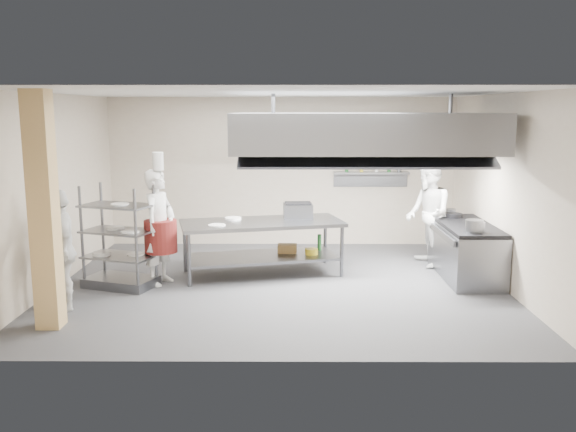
{
  "coord_description": "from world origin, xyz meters",
  "views": [
    {
      "loc": [
        0.18,
        -9.36,
        2.75
      ],
      "look_at": [
        0.13,
        0.2,
        1.08
      ],
      "focal_mm": 38.0,
      "sensor_mm": 36.0,
      "label": 1
    }
  ],
  "objects_px": {
    "pass_rack": "(119,237)",
    "griddle": "(298,211)",
    "stockpot": "(474,226)",
    "chef_head": "(160,227)",
    "cooking_range": "(465,252)",
    "chef_line": "(428,214)",
    "chef_plating": "(61,250)",
    "island": "(262,248)"
  },
  "relations": [
    {
      "from": "chef_head",
      "to": "island",
      "type": "bearing_deg",
      "value": -50.35
    },
    {
      "from": "pass_rack",
      "to": "stockpot",
      "type": "height_order",
      "value": "pass_rack"
    },
    {
      "from": "pass_rack",
      "to": "griddle",
      "type": "height_order",
      "value": "pass_rack"
    },
    {
      "from": "chef_plating",
      "to": "stockpot",
      "type": "bearing_deg",
      "value": 73.71
    },
    {
      "from": "chef_line",
      "to": "chef_plating",
      "type": "distance_m",
      "value": 6.09
    },
    {
      "from": "chef_head",
      "to": "chef_plating",
      "type": "xyz_separation_m",
      "value": [
        -1.1,
        -1.25,
        -0.07
      ]
    },
    {
      "from": "pass_rack",
      "to": "chef_plating",
      "type": "bearing_deg",
      "value": -96.07
    },
    {
      "from": "chef_line",
      "to": "pass_rack",
      "type": "bearing_deg",
      "value": -80.44
    },
    {
      "from": "pass_rack",
      "to": "griddle",
      "type": "xyz_separation_m",
      "value": [
        2.8,
        1.08,
        0.23
      ]
    },
    {
      "from": "cooking_range",
      "to": "chef_line",
      "type": "height_order",
      "value": "chef_line"
    },
    {
      "from": "stockpot",
      "to": "chef_head",
      "type": "bearing_deg",
      "value": 176.87
    },
    {
      "from": "island",
      "to": "chef_plating",
      "type": "distance_m",
      "value": 3.28
    },
    {
      "from": "chef_head",
      "to": "cooking_range",
      "type": "bearing_deg",
      "value": -65.36
    },
    {
      "from": "chef_plating",
      "to": "pass_rack",
      "type": "bearing_deg",
      "value": 129.34
    },
    {
      "from": "chef_plating",
      "to": "stockpot",
      "type": "xyz_separation_m",
      "value": [
        5.99,
        0.98,
        0.15
      ]
    },
    {
      "from": "chef_head",
      "to": "griddle",
      "type": "distance_m",
      "value": 2.38
    },
    {
      "from": "island",
      "to": "chef_plating",
      "type": "height_order",
      "value": "chef_plating"
    },
    {
      "from": "island",
      "to": "pass_rack",
      "type": "relative_size",
      "value": 1.66
    },
    {
      "from": "chef_plating",
      "to": "chef_head",
      "type": "bearing_deg",
      "value": 113.06
    },
    {
      "from": "chef_head",
      "to": "stockpot",
      "type": "distance_m",
      "value": 4.9
    },
    {
      "from": "chef_plating",
      "to": "griddle",
      "type": "height_order",
      "value": "chef_plating"
    },
    {
      "from": "chef_line",
      "to": "griddle",
      "type": "xyz_separation_m",
      "value": [
        -2.3,
        -0.24,
        0.1
      ]
    },
    {
      "from": "chef_plating",
      "to": "griddle",
      "type": "distance_m",
      "value": 3.95
    },
    {
      "from": "island",
      "to": "griddle",
      "type": "relative_size",
      "value": 5.37
    },
    {
      "from": "chef_head",
      "to": "griddle",
      "type": "height_order",
      "value": "chef_head"
    },
    {
      "from": "pass_rack",
      "to": "chef_head",
      "type": "xyz_separation_m",
      "value": [
        0.6,
        0.18,
        0.11
      ]
    },
    {
      "from": "cooking_range",
      "to": "stockpot",
      "type": "bearing_deg",
      "value": -97.15
    },
    {
      "from": "pass_rack",
      "to": "chef_plating",
      "type": "height_order",
      "value": "chef_plating"
    },
    {
      "from": "island",
      "to": "chef_plating",
      "type": "relative_size",
      "value": 1.58
    },
    {
      "from": "island",
      "to": "cooking_range",
      "type": "relative_size",
      "value": 1.34
    },
    {
      "from": "chef_plating",
      "to": "chef_line",
      "type": "bearing_deg",
      "value": 87.56
    },
    {
      "from": "stockpot",
      "to": "chef_line",
      "type": "bearing_deg",
      "value": 105.57
    },
    {
      "from": "pass_rack",
      "to": "chef_line",
      "type": "distance_m",
      "value": 5.27
    },
    {
      "from": "chef_line",
      "to": "stockpot",
      "type": "distance_m",
      "value": 1.47
    },
    {
      "from": "pass_rack",
      "to": "island",
      "type": "bearing_deg",
      "value": 38.01
    },
    {
      "from": "chef_head",
      "to": "griddle",
      "type": "relative_size",
      "value": 3.69
    },
    {
      "from": "island",
      "to": "pass_rack",
      "type": "height_order",
      "value": "pass_rack"
    },
    {
      "from": "cooking_range",
      "to": "griddle",
      "type": "xyz_separation_m",
      "value": [
        -2.78,
        0.48,
        0.61
      ]
    },
    {
      "from": "island",
      "to": "griddle",
      "type": "xyz_separation_m",
      "value": [
        0.61,
        0.33,
        0.58
      ]
    },
    {
      "from": "griddle",
      "to": "stockpot",
      "type": "distance_m",
      "value": 2.94
    },
    {
      "from": "cooking_range",
      "to": "stockpot",
      "type": "xyz_separation_m",
      "value": [
        -0.09,
        -0.69,
        0.57
      ]
    },
    {
      "from": "stockpot",
      "to": "chef_plating",
      "type": "bearing_deg",
      "value": -170.69
    }
  ]
}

